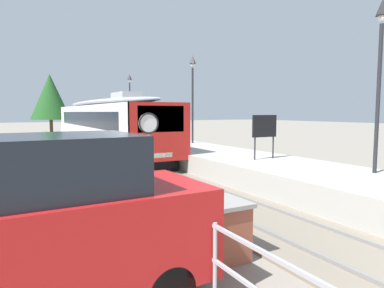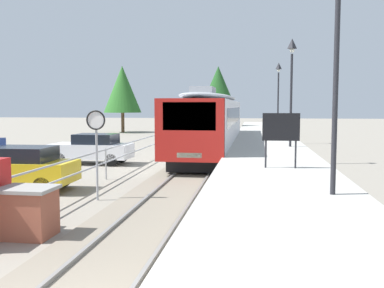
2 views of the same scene
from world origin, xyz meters
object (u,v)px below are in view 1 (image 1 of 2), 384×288
platform_lamp_mid_platform (193,82)px  platform_lamp_far_end (130,92)px  platform_lamp_near_end (380,53)px  parked_hatchback_white (14,157)px  platform_notice_board (264,128)px  speed_limit_sign (149,136)px  brick_utility_cabinet (215,230)px  parked_hatchback_yellow (21,186)px  commuter_train (105,122)px  parked_van_red (27,227)px

platform_lamp_mid_platform → platform_lamp_far_end: (0.00, 12.01, 0.00)m
platform_lamp_near_end → parked_hatchback_white: size_ratio=1.33×
platform_notice_board → speed_limit_sign: size_ratio=0.64×
brick_utility_cabinet → speed_limit_sign: bearing=87.3°
platform_lamp_mid_platform → parked_hatchback_white: 10.69m
platform_lamp_mid_platform → parked_hatchback_yellow: 13.48m
speed_limit_sign → platform_lamp_far_end: bearing=72.9°
platform_lamp_near_end → parked_hatchback_white: (-9.91, 10.76, -3.83)m
parked_hatchback_white → commuter_train: bearing=44.3°
speed_limit_sign → parked_van_red: bearing=-128.8°
commuter_train → platform_notice_board: 12.45m
brick_utility_cabinet → parked_hatchback_white: parked_hatchback_white is taller
platform_lamp_far_end → platform_lamp_near_end: bearing=-90.0°
platform_lamp_mid_platform → speed_limit_sign: 11.81m
parked_hatchback_yellow → platform_notice_board: bearing=3.1°
speed_limit_sign → parked_hatchback_white: bearing=111.8°
brick_utility_cabinet → platform_notice_board: bearing=43.2°
platform_lamp_mid_platform → speed_limit_sign: platform_lamp_mid_platform is taller
platform_lamp_near_end → platform_notice_board: (-0.94, 4.20, -2.44)m
platform_lamp_mid_platform → platform_notice_board: (-0.94, -7.81, -2.44)m
platform_lamp_mid_platform → speed_limit_sign: (-6.61, -9.46, -2.50)m
platform_lamp_near_end → brick_utility_cabinet: 8.02m
parked_hatchback_yellow → parked_hatchback_white: (0.00, 7.05, 0.00)m
commuter_train → platform_lamp_far_end: bearing=61.0°
platform_lamp_far_end → parked_hatchback_yellow: platform_lamp_far_end is taller
platform_lamp_near_end → brick_utility_cabinet: size_ratio=4.42×
brick_utility_cabinet → parked_hatchback_yellow: parked_hatchback_yellow is taller
brick_utility_cabinet → parked_van_red: size_ratio=0.24×
platform_lamp_near_end → platform_lamp_far_end: size_ratio=1.00×
platform_notice_board → parked_van_red: (-9.10, -5.91, -0.89)m
platform_notice_board → parked_hatchback_yellow: platform_notice_board is taller
commuter_train → parked_hatchback_white: commuter_train is taller
commuter_train → brick_utility_cabinet: 17.70m
platform_lamp_mid_platform → parked_hatchback_yellow: bearing=-140.0°
commuter_train → platform_lamp_near_end: platform_lamp_near_end is taller
commuter_train → speed_limit_sign: commuter_train is taller
commuter_train → platform_lamp_far_end: size_ratio=3.54×
platform_lamp_far_end → speed_limit_sign: platform_lamp_far_end is taller
commuter_train → parked_van_red: (-5.68, -17.87, -0.85)m
platform_notice_board → parked_van_red: size_ratio=0.36×
commuter_train → speed_limit_sign: (-2.25, -13.61, -0.02)m
commuter_train → platform_lamp_mid_platform: platform_lamp_mid_platform is taller
platform_notice_board → brick_utility_cabinet: 8.20m
parked_van_red → parked_hatchback_white: bearing=89.4°
brick_utility_cabinet → platform_lamp_mid_platform: bearing=62.9°
speed_limit_sign → parked_hatchback_white: speed_limit_sign is taller
platform_lamp_near_end → parked_van_red: size_ratio=1.08×
parked_hatchback_white → parked_hatchback_yellow: bearing=-90.0°
platform_notice_board → commuter_train: bearing=106.0°
platform_lamp_far_end → parked_van_red: bearing=-111.3°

